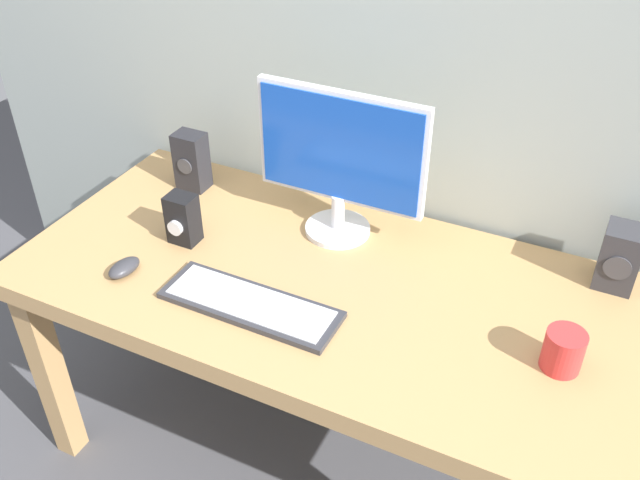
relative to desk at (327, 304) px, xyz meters
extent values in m
plane|color=#4C4C51|center=(0.00, 0.00, -0.64)|extent=(6.00, 6.00, 0.00)
cube|color=tan|center=(0.00, 0.00, 0.05)|extent=(1.64, 0.77, 0.06)
cube|color=tan|center=(-0.75, -0.32, -0.31)|extent=(0.07, 0.07, 0.67)
cube|color=tan|center=(-0.75, 0.32, -0.31)|extent=(0.07, 0.07, 0.67)
cube|color=tan|center=(0.75, 0.32, -0.31)|extent=(0.07, 0.07, 0.67)
cylinder|color=silver|center=(-0.07, 0.21, 0.09)|extent=(0.18, 0.18, 0.02)
cylinder|color=silver|center=(-0.07, 0.21, 0.15)|extent=(0.04, 0.04, 0.10)
cube|color=silver|center=(-0.07, 0.22, 0.34)|extent=(0.48, 0.02, 0.32)
cube|color=blue|center=(-0.07, 0.21, 0.34)|extent=(0.45, 0.01, 0.29)
cube|color=#333338|center=(-0.12, -0.18, 0.09)|extent=(0.45, 0.15, 0.02)
cube|color=silver|center=(-0.12, -0.18, 0.10)|extent=(0.42, 0.12, 0.00)
ellipsoid|color=#333338|center=(-0.49, -0.21, 0.10)|extent=(0.07, 0.10, 0.04)
cube|color=#333338|center=(0.66, 0.30, 0.17)|extent=(0.09, 0.10, 0.17)
cylinder|color=#3F3F44|center=(0.66, 0.26, 0.17)|extent=(0.07, 0.00, 0.07)
cube|color=#232328|center=(-0.57, 0.24, 0.17)|extent=(0.09, 0.07, 0.18)
cylinder|color=#3F3F44|center=(-0.57, 0.20, 0.17)|extent=(0.05, 0.00, 0.05)
cube|color=black|center=(-0.43, -0.01, 0.15)|extent=(0.08, 0.06, 0.14)
cylinder|color=silver|center=(-0.43, -0.05, 0.15)|extent=(0.04, 0.01, 0.04)
cylinder|color=red|center=(0.59, -0.05, 0.13)|extent=(0.09, 0.09, 0.10)
camera|label=1|loc=(0.59, -1.26, 1.21)|focal=38.87mm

